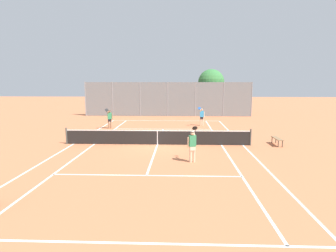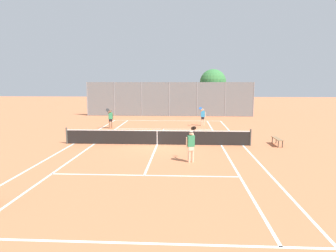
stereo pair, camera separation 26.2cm
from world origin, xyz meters
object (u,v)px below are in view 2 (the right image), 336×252
at_px(player_near_side, 191,144).
at_px(loose_tennis_ball_0, 127,130).
at_px(tennis_net, 157,137).
at_px(loose_tennis_ball_1, 151,129).
at_px(player_far_right, 203,116).
at_px(tree_behind_left, 214,83).
at_px(courtside_bench, 277,139).
at_px(player_far_left, 110,118).

height_order(player_near_side, loose_tennis_ball_0, player_near_side).
distance_m(tennis_net, loose_tennis_ball_1, 6.03).
bearing_deg(player_far_right, loose_tennis_ball_1, -150.75).
xyz_separation_m(tennis_net, player_near_side, (2.08, -4.13, 0.42)).
bearing_deg(tennis_net, player_far_right, 67.82).
height_order(loose_tennis_ball_1, tree_behind_left, tree_behind_left).
relative_size(tennis_net, player_far_right, 6.76).
height_order(tennis_net, courtside_bench, tennis_net).
height_order(player_near_side, player_far_right, same).
bearing_deg(courtside_bench, loose_tennis_ball_0, 153.95).
distance_m(tennis_net, player_far_left, 8.02).
relative_size(tennis_net, tree_behind_left, 2.18).
bearing_deg(loose_tennis_ball_1, courtside_bench, -33.25).
xyz_separation_m(player_far_right, loose_tennis_ball_1, (-4.53, -2.53, -0.89)).
relative_size(courtside_bench, tree_behind_left, 0.27).
bearing_deg(player_near_side, tennis_net, 116.69).
xyz_separation_m(player_near_side, loose_tennis_ball_1, (-3.16, 10.05, -0.89)).
distance_m(player_near_side, loose_tennis_ball_1, 10.57).
bearing_deg(player_near_side, player_far_left, 122.20).
relative_size(tennis_net, player_near_side, 6.76).
distance_m(player_near_side, tree_behind_left, 22.39).
relative_size(player_far_right, loose_tennis_ball_1, 26.88).
height_order(tennis_net, player_near_side, player_near_side).
xyz_separation_m(tennis_net, loose_tennis_ball_0, (-3.04, 5.41, -0.48)).
bearing_deg(player_far_left, player_near_side, -57.80).
bearing_deg(loose_tennis_ball_1, player_near_side, -72.56).
distance_m(tennis_net, tree_behind_left, 18.91).
xyz_separation_m(loose_tennis_ball_1, courtside_bench, (8.76, -5.74, 0.38)).
bearing_deg(player_far_right, tennis_net, -112.18).
xyz_separation_m(tennis_net, tree_behind_left, (5.35, 17.83, 3.30)).
relative_size(loose_tennis_ball_1, courtside_bench, 0.04).
bearing_deg(tennis_net, player_far_left, 125.37).
relative_size(tennis_net, loose_tennis_ball_0, 181.82).
bearing_deg(player_near_side, courtside_bench, 37.52).
height_order(player_far_right, loose_tennis_ball_0, player_far_right).
bearing_deg(courtside_bench, tennis_net, -178.70).
relative_size(player_far_left, loose_tennis_ball_0, 26.88).
height_order(player_far_left, courtside_bench, player_far_left).
distance_m(courtside_bench, tree_behind_left, 18.13).
xyz_separation_m(player_near_side, courtside_bench, (5.61, 4.30, -0.52)).
xyz_separation_m(loose_tennis_ball_1, tree_behind_left, (6.43, 11.91, 3.77)).
bearing_deg(player_far_right, player_near_side, -96.21).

